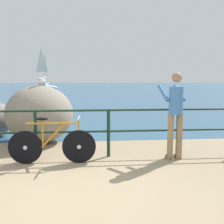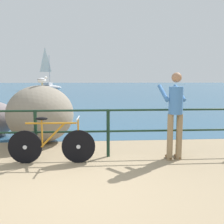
{
  "view_description": "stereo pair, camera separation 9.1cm",
  "coord_description": "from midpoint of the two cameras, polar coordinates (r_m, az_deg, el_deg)",
  "views": [
    {
      "loc": [
        0.38,
        -3.57,
        1.66
      ],
      "look_at": [
        0.86,
        2.05,
        0.91
      ],
      "focal_mm": 40.45,
      "sensor_mm": 36.0,
      "label": 1
    },
    {
      "loc": [
        0.47,
        -3.58,
        1.66
      ],
      "look_at": [
        0.86,
        2.05,
        0.91
      ],
      "focal_mm": 40.45,
      "sensor_mm": 36.0,
      "label": 2
    }
  ],
  "objects": [
    {
      "name": "sea_surface",
      "position": [
        51.61,
        -4.46,
        5.75
      ],
      "size": [
        120.0,
        90.0,
        0.01
      ],
      "primitive_type": "cube",
      "color": "#2D5675",
      "rests_on": "ground_plane"
    },
    {
      "name": "bicycle",
      "position": [
        5.1,
        -12.9,
        -7.02
      ],
      "size": [
        1.7,
        0.48,
        0.92
      ],
      "rotation": [
        0.0,
        0.0,
        -0.03
      ],
      "color": "black",
      "rests_on": "ground_plane"
    },
    {
      "name": "sailboat",
      "position": [
        37.87,
        -14.08,
        5.95
      ],
      "size": [
        4.42,
        3.42,
        6.16
      ],
      "rotation": [
        0.0,
        0.0,
        5.73
      ],
      "color": "white",
      "rests_on": "sea_surface"
    },
    {
      "name": "seagull",
      "position": [
        6.65,
        -15.16,
        7.02
      ],
      "size": [
        0.26,
        0.31,
        0.23
      ],
      "rotation": [
        0.0,
        0.0,
        0.91
      ],
      "color": "gold",
      "rests_on": "breakwater_boulder_main"
    },
    {
      "name": "ground_plane",
      "position": [
        23.64,
        -5.0,
        3.43
      ],
      "size": [
        120.0,
        120.0,
        0.1
      ],
      "primitive_type": "cube",
      "color": "#937F60"
    },
    {
      "name": "person_at_railing",
      "position": [
        5.27,
        14.54,
        0.06
      ],
      "size": [
        0.49,
        0.66,
        1.78
      ],
      "rotation": [
        0.0,
        0.0,
        1.67
      ],
      "color": "#8C7251",
      "rests_on": "ground_plane"
    },
    {
      "name": "breakwater_boulder_main",
      "position": [
        6.8,
        -15.51,
        -0.44
      ],
      "size": [
        1.71,
        1.66,
        1.49
      ],
      "color": "gray",
      "rests_on": "ground"
    },
    {
      "name": "promenade_railing",
      "position": [
        5.34,
        -8.5,
        -3.49
      ],
      "size": [
        7.61,
        0.07,
        1.02
      ],
      "color": "black",
      "rests_on": "ground_plane"
    }
  ]
}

